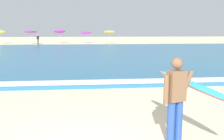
{
  "coord_description": "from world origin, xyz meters",
  "views": [
    {
      "loc": [
        0.18,
        -4.15,
        2.24
      ],
      "look_at": [
        0.87,
        2.82,
        1.1
      ],
      "focal_mm": 39.31,
      "sensor_mm": 36.0,
      "label": 1
    }
  ],
  "objects_px": {
    "beach_umbrella_3": "(86,33)",
    "surfer_with_board": "(185,92)",
    "beach_umbrella_2": "(60,31)",
    "beach_umbrella_1": "(31,32)",
    "beach_umbrella_4": "(109,32)",
    "beachgoer_near_row_left": "(38,39)"
  },
  "relations": [
    {
      "from": "beach_umbrella_2",
      "to": "beachgoer_near_row_left",
      "type": "height_order",
      "value": "beach_umbrella_2"
    },
    {
      "from": "beach_umbrella_3",
      "to": "beach_umbrella_1",
      "type": "bearing_deg",
      "value": -165.73
    },
    {
      "from": "beach_umbrella_1",
      "to": "surfer_with_board",
      "type": "bearing_deg",
      "value": -73.09
    },
    {
      "from": "beach_umbrella_4",
      "to": "beach_umbrella_1",
      "type": "bearing_deg",
      "value": -177.59
    },
    {
      "from": "beach_umbrella_3",
      "to": "beachgoer_near_row_left",
      "type": "relative_size",
      "value": 1.28
    },
    {
      "from": "beachgoer_near_row_left",
      "to": "surfer_with_board",
      "type": "bearing_deg",
      "value": -74.49
    },
    {
      "from": "beach_umbrella_2",
      "to": "beach_umbrella_3",
      "type": "xyz_separation_m",
      "value": [
        4.42,
        0.04,
        -0.2
      ]
    },
    {
      "from": "beach_umbrella_1",
      "to": "beachgoer_near_row_left",
      "type": "height_order",
      "value": "beach_umbrella_1"
    },
    {
      "from": "beach_umbrella_1",
      "to": "beach_umbrella_3",
      "type": "xyz_separation_m",
      "value": [
        8.68,
        2.21,
        -0.16
      ]
    },
    {
      "from": "beach_umbrella_2",
      "to": "beachgoer_near_row_left",
      "type": "xyz_separation_m",
      "value": [
        -2.95,
        -3.47,
        -1.19
      ]
    },
    {
      "from": "beach_umbrella_3",
      "to": "surfer_with_board",
      "type": "bearing_deg",
      "value": -86.7
    },
    {
      "from": "beach_umbrella_1",
      "to": "beach_umbrella_3",
      "type": "height_order",
      "value": "beach_umbrella_1"
    },
    {
      "from": "surfer_with_board",
      "to": "beach_umbrella_1",
      "type": "distance_m",
      "value": 37.37
    },
    {
      "from": "surfer_with_board",
      "to": "beach_umbrella_4",
      "type": "bearing_deg",
      "value": 87.33
    },
    {
      "from": "beach_umbrella_3",
      "to": "beach_umbrella_4",
      "type": "height_order",
      "value": "beach_umbrella_4"
    },
    {
      "from": "beach_umbrella_3",
      "to": "beach_umbrella_4",
      "type": "xyz_separation_m",
      "value": [
        3.88,
        -1.68,
        0.13
      ]
    },
    {
      "from": "surfer_with_board",
      "to": "beachgoer_near_row_left",
      "type": "xyz_separation_m",
      "value": [
        -9.56,
        34.45,
        -0.18
      ]
    },
    {
      "from": "beach_umbrella_1",
      "to": "beach_umbrella_2",
      "type": "xyz_separation_m",
      "value": [
        4.26,
        2.17,
        0.04
      ]
    },
    {
      "from": "surfer_with_board",
      "to": "beach_umbrella_1",
      "type": "bearing_deg",
      "value": 106.91
    },
    {
      "from": "beach_umbrella_2",
      "to": "beach_umbrella_1",
      "type": "bearing_deg",
      "value": -153.02
    },
    {
      "from": "beach_umbrella_4",
      "to": "beachgoer_near_row_left",
      "type": "bearing_deg",
      "value": -170.78
    },
    {
      "from": "surfer_with_board",
      "to": "beach_umbrella_1",
      "type": "relative_size",
      "value": 1.15
    }
  ]
}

